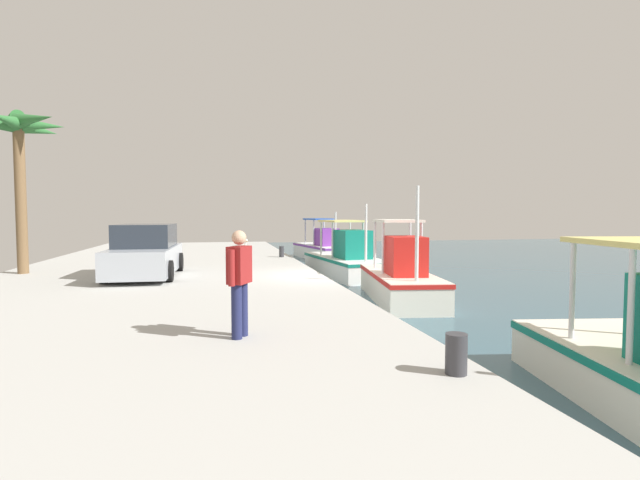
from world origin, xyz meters
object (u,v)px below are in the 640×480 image
(parked_car, at_px, (146,253))
(mooring_bollard_nearest, at_px, (282,252))
(fisherman_standing, at_px, (239,279))
(fishing_boat_third, at_px, (401,279))
(mooring_bollard_second, at_px, (456,354))
(pelican, at_px, (244,248))
(palm_tree, at_px, (15,137))
(fishing_boat_nearest, at_px, (322,248))
(fishing_boat_second, at_px, (347,261))

(parked_car, xyz_separation_m, mooring_bollard_nearest, (-5.45, 4.83, -0.48))
(fisherman_standing, height_order, mooring_bollard_nearest, fisherman_standing)
(fishing_boat_third, height_order, mooring_bollard_second, fishing_boat_third)
(mooring_bollard_second, bearing_deg, mooring_bollard_nearest, 180.00)
(pelican, xyz_separation_m, mooring_bollard_second, (15.49, 1.61, -0.16))
(fisherman_standing, distance_m, palm_tree, 11.75)
(fishing_boat_third, xyz_separation_m, mooring_bollard_nearest, (-6.79, -2.78, 0.36))
(parked_car, relative_size, palm_tree, 0.81)
(mooring_bollard_second, height_order, palm_tree, palm_tree)
(fisherman_standing, relative_size, parked_car, 0.39)
(fishing_boat_third, relative_size, palm_tree, 1.02)
(fishing_boat_nearest, distance_m, fishing_boat_second, 7.78)
(pelican, xyz_separation_m, mooring_bollard_nearest, (0.15, 1.61, -0.16))
(palm_tree, bearing_deg, mooring_bollard_nearest, 113.74)
(palm_tree, bearing_deg, parked_car, 68.46)
(pelican, distance_m, mooring_bollard_nearest, 1.63)
(fishing_boat_nearest, height_order, fishing_boat_second, fishing_boat_second)
(mooring_bollard_second, bearing_deg, fisherman_standing, -132.60)
(fishing_boat_third, relative_size, pelican, 5.35)
(palm_tree, bearing_deg, fishing_boat_third, 75.90)
(pelican, relative_size, fisherman_standing, 0.59)
(mooring_bollard_nearest, relative_size, mooring_bollard_second, 0.99)
(mooring_bollard_second, bearing_deg, pelican, -174.07)
(parked_car, distance_m, mooring_bollard_second, 11.02)
(mooring_bollard_second, bearing_deg, parked_car, -153.95)
(parked_car, xyz_separation_m, palm_tree, (-1.57, -3.99, 3.54))
(fishing_boat_second, bearing_deg, fisherman_standing, -22.56)
(fishing_boat_nearest, relative_size, fishing_boat_second, 0.94)
(pelican, relative_size, mooring_bollard_nearest, 2.05)
(fisherman_standing, bearing_deg, mooring_bollard_second, 47.40)
(fishing_boat_third, relative_size, fisherman_standing, 3.18)
(parked_car, bearing_deg, mooring_bollard_second, 26.05)
(fishing_boat_nearest, height_order, mooring_bollard_second, fishing_boat_nearest)
(parked_car, relative_size, mooring_bollard_second, 8.70)
(pelican, xyz_separation_m, parked_car, (5.60, -3.22, 0.32))
(fishing_boat_nearest, distance_m, fisherman_standing, 20.95)
(pelican, relative_size, palm_tree, 0.19)
(parked_car, bearing_deg, pelican, 150.09)
(fishing_boat_nearest, relative_size, palm_tree, 1.11)
(fishing_boat_second, bearing_deg, palm_tree, -74.98)
(fishing_boat_third, bearing_deg, fishing_boat_second, -179.52)
(parked_car, bearing_deg, mooring_bollard_nearest, 138.45)
(mooring_bollard_second, bearing_deg, palm_tree, -142.42)
(pelican, xyz_separation_m, palm_tree, (4.03, -7.21, 3.86))
(fishing_boat_second, height_order, parked_car, fishing_boat_second)
(fishing_boat_nearest, bearing_deg, parked_car, -33.50)
(fishing_boat_third, xyz_separation_m, mooring_bollard_second, (8.55, -2.78, 0.36))
(fisherman_standing, height_order, palm_tree, palm_tree)
(fishing_boat_third, xyz_separation_m, palm_tree, (-2.91, -11.60, 4.38))
(fishing_boat_second, distance_m, mooring_bollard_second, 14.82)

